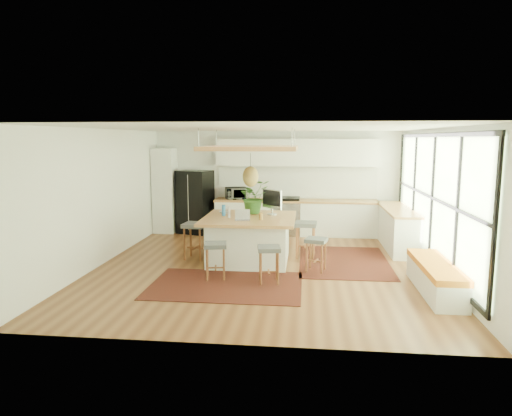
# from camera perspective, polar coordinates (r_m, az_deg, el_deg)

# --- Properties ---
(floor) EXTENTS (7.00, 7.00, 0.00)m
(floor) POSITION_cam_1_polar(r_m,az_deg,el_deg) (9.20, 0.91, -7.27)
(floor) COLOR brown
(floor) RESTS_ON ground
(ceiling) EXTENTS (7.00, 7.00, 0.00)m
(ceiling) POSITION_cam_1_polar(r_m,az_deg,el_deg) (8.85, 0.95, 9.79)
(ceiling) COLOR white
(ceiling) RESTS_ON ground
(wall_back) EXTENTS (6.50, 0.00, 6.50)m
(wall_back) POSITION_cam_1_polar(r_m,az_deg,el_deg) (12.39, 2.44, 3.18)
(wall_back) COLOR white
(wall_back) RESTS_ON ground
(wall_front) EXTENTS (6.50, 0.00, 6.50)m
(wall_front) POSITION_cam_1_polar(r_m,az_deg,el_deg) (5.50, -2.48, -3.62)
(wall_front) COLOR white
(wall_front) RESTS_ON ground
(wall_left) EXTENTS (0.00, 7.00, 7.00)m
(wall_left) POSITION_cam_1_polar(r_m,az_deg,el_deg) (9.78, -18.41, 1.31)
(wall_left) COLOR white
(wall_left) RESTS_ON ground
(wall_right) EXTENTS (0.00, 7.00, 7.00)m
(wall_right) POSITION_cam_1_polar(r_m,az_deg,el_deg) (9.21, 21.49, 0.73)
(wall_right) COLOR white
(wall_right) RESTS_ON ground
(window_wall) EXTENTS (0.10, 6.20, 2.60)m
(window_wall) POSITION_cam_1_polar(r_m,az_deg,el_deg) (9.20, 21.32, 1.04)
(window_wall) COLOR black
(window_wall) RESTS_ON wall_right
(pantry) EXTENTS (0.55, 0.60, 2.25)m
(pantry) POSITION_cam_1_polar(r_m,az_deg,el_deg) (12.65, -11.14, 2.11)
(pantry) COLOR white
(pantry) RESTS_ON floor
(back_counter_base) EXTENTS (4.20, 0.60, 0.88)m
(back_counter_base) POSITION_cam_1_polar(r_m,az_deg,el_deg) (12.17, 4.89, -1.27)
(back_counter_base) COLOR white
(back_counter_base) RESTS_ON floor
(back_counter_top) EXTENTS (4.24, 0.64, 0.05)m
(back_counter_top) POSITION_cam_1_polar(r_m,az_deg,el_deg) (12.10, 4.92, 0.88)
(back_counter_top) COLOR #AB703C
(back_counter_top) RESTS_ON back_counter_base
(backsplash) EXTENTS (4.20, 0.02, 0.80)m
(backsplash) POSITION_cam_1_polar(r_m,az_deg,el_deg) (12.35, 4.98, 3.13)
(backsplash) COLOR white
(backsplash) RESTS_ON wall_back
(upper_cabinets) EXTENTS (4.20, 0.34, 0.70)m
(upper_cabinets) POSITION_cam_1_polar(r_m,az_deg,el_deg) (12.14, 5.01, 6.82)
(upper_cabinets) COLOR white
(upper_cabinets) RESTS_ON wall_back
(range) EXTENTS (0.76, 0.62, 1.00)m
(range) POSITION_cam_1_polar(r_m,az_deg,el_deg) (12.17, 3.72, -0.97)
(range) COLOR #A5A5AA
(range) RESTS_ON floor
(right_counter_base) EXTENTS (0.60, 2.50, 0.88)m
(right_counter_base) POSITION_cam_1_polar(r_m,az_deg,el_deg) (11.21, 17.00, -2.46)
(right_counter_base) COLOR white
(right_counter_base) RESTS_ON floor
(right_counter_top) EXTENTS (0.64, 2.54, 0.05)m
(right_counter_top) POSITION_cam_1_polar(r_m,az_deg,el_deg) (11.13, 17.11, -0.14)
(right_counter_top) COLOR #AB703C
(right_counter_top) RESTS_ON right_counter_base
(window_bench) EXTENTS (0.52, 2.00, 0.50)m
(window_bench) POSITION_cam_1_polar(r_m,az_deg,el_deg) (8.22, 21.21, -7.99)
(window_bench) COLOR white
(window_bench) RESTS_ON floor
(ceiling_panel) EXTENTS (1.86, 1.86, 0.80)m
(ceiling_panel) POSITION_cam_1_polar(r_m,az_deg,el_deg) (9.29, -0.68, 5.72)
(ceiling_panel) COLOR #AB703C
(ceiling_panel) RESTS_ON ceiling
(rug_near) EXTENTS (2.60, 1.80, 0.01)m
(rug_near) POSITION_cam_1_polar(r_m,az_deg,el_deg) (8.11, -3.73, -9.45)
(rug_near) COLOR black
(rug_near) RESTS_ON floor
(rug_right) EXTENTS (1.80, 2.60, 0.01)m
(rug_right) POSITION_cam_1_polar(r_m,az_deg,el_deg) (9.75, 10.74, -6.48)
(rug_right) COLOR black
(rug_right) RESTS_ON floor
(fridge) EXTENTS (0.99, 0.87, 1.67)m
(fridge) POSITION_cam_1_polar(r_m,az_deg,el_deg) (12.43, -7.51, 1.16)
(fridge) COLOR black
(fridge) RESTS_ON floor
(island) EXTENTS (1.85, 1.85, 0.93)m
(island) POSITION_cam_1_polar(r_m,az_deg,el_deg) (9.50, -0.81, -3.87)
(island) COLOR #AB703C
(island) RESTS_ON floor
(stool_near_left) EXTENTS (0.45, 0.45, 0.66)m
(stool_near_left) POSITION_cam_1_polar(r_m,az_deg,el_deg) (8.39, -5.01, -6.35)
(stool_near_left) COLOR #45494D
(stool_near_left) RESTS_ON floor
(stool_near_right) EXTENTS (0.44, 0.44, 0.66)m
(stool_near_right) POSITION_cam_1_polar(r_m,az_deg,el_deg) (8.12, 1.61, -6.82)
(stool_near_right) COLOR #45494D
(stool_near_right) RESTS_ON floor
(stool_right_front) EXTENTS (0.46, 0.46, 0.64)m
(stool_right_front) POSITION_cam_1_polar(r_m,az_deg,el_deg) (8.90, 7.40, -5.53)
(stool_right_front) COLOR #45494D
(stool_right_front) RESTS_ON floor
(stool_right_back) EXTENTS (0.48, 0.48, 0.76)m
(stool_right_back) POSITION_cam_1_polar(r_m,az_deg,el_deg) (9.94, 6.11, -4.01)
(stool_right_back) COLOR #45494D
(stool_right_back) RESTS_ON floor
(stool_left_side) EXTENTS (0.51, 0.51, 0.76)m
(stool_left_side) POSITION_cam_1_polar(r_m,az_deg,el_deg) (9.82, -7.49, -4.19)
(stool_left_side) COLOR #45494D
(stool_left_side) RESTS_ON floor
(laptop) EXTENTS (0.33, 0.34, 0.22)m
(laptop) POSITION_cam_1_polar(r_m,az_deg,el_deg) (9.00, -1.68, -0.78)
(laptop) COLOR #A5A5AA
(laptop) RESTS_ON island
(monitor) EXTENTS (0.56, 0.56, 0.54)m
(monitor) POSITION_cam_1_polar(r_m,az_deg,el_deg) (9.65, 1.98, 0.69)
(monitor) COLOR #A5A5AA
(monitor) RESTS_ON island
(microwave) EXTENTS (0.62, 0.47, 0.37)m
(microwave) POSITION_cam_1_polar(r_m,az_deg,el_deg) (12.22, -2.45, 1.98)
(microwave) COLOR #A5A5AA
(microwave) RESTS_ON back_counter_top
(island_plant) EXTENTS (0.94, 0.95, 0.55)m
(island_plant) POSITION_cam_1_polar(r_m,az_deg,el_deg) (9.84, -0.30, 0.94)
(island_plant) COLOR #1E4C19
(island_plant) RESTS_ON island
(island_bowl) EXTENTS (0.25, 0.25, 0.05)m
(island_bowl) POSITION_cam_1_polar(r_m,az_deg,el_deg) (9.85, -3.95, -0.54)
(island_bowl) COLOR beige
(island_bowl) RESTS_ON island
(island_bottle_0) EXTENTS (0.07, 0.07, 0.19)m
(island_bottle_0) POSITION_cam_1_polar(r_m,az_deg,el_deg) (9.57, -4.01, -0.39)
(island_bottle_0) COLOR #3584D5
(island_bottle_0) RESTS_ON island
(island_bottle_1) EXTENTS (0.07, 0.07, 0.19)m
(island_bottle_1) POSITION_cam_1_polar(r_m,az_deg,el_deg) (9.31, -3.38, -0.64)
(island_bottle_1) COLOR silver
(island_bottle_1) RESTS_ON island
(island_bottle_2) EXTENTS (0.07, 0.07, 0.19)m
(island_bottle_2) POSITION_cam_1_polar(r_m,az_deg,el_deg) (9.07, 0.52, -0.86)
(island_bottle_2) COLOR #A37536
(island_bottle_2) RESTS_ON island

